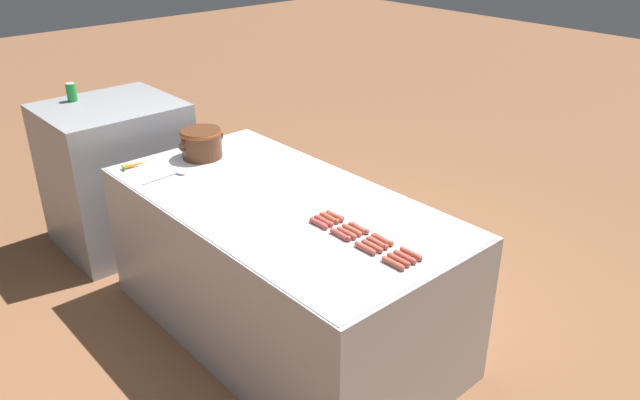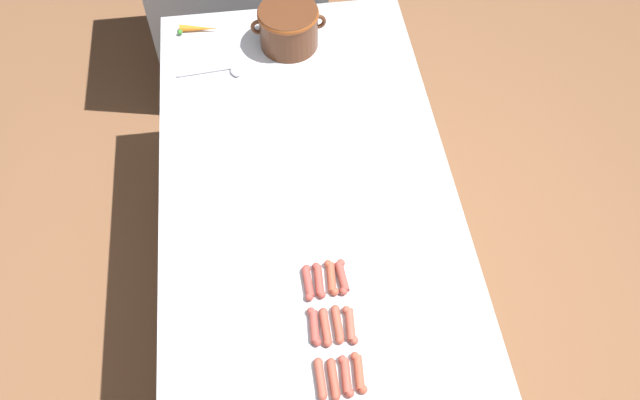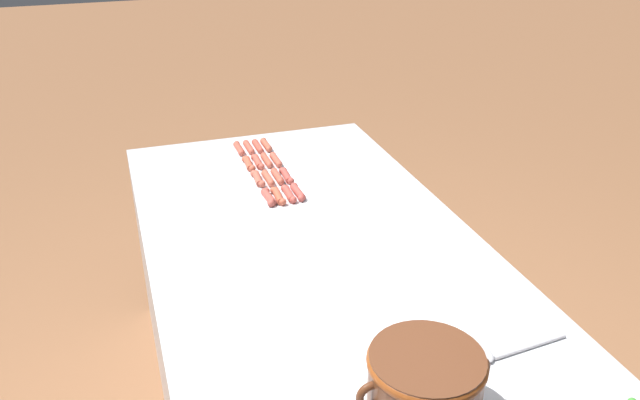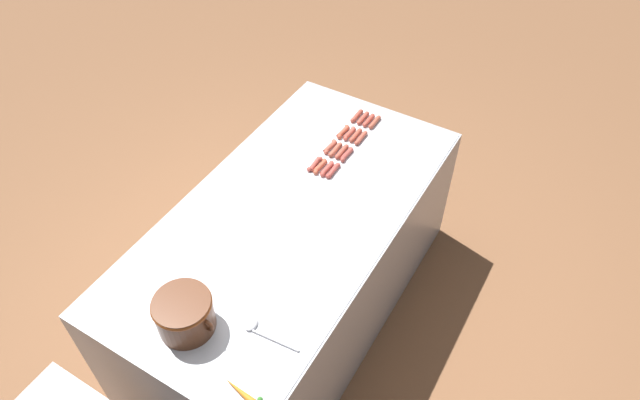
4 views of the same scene
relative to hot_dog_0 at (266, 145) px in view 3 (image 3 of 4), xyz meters
The scene contains 19 objects.
griddle_counter 0.96m from the hot_dog_0, 86.71° to the left, with size 1.06×2.06×0.85m.
hot_dog_0 is the anchor object (origin of this frame).
hot_dog_1 0.17m from the hot_dog_0, 89.31° to the left, with size 0.03×0.13×0.03m.
hot_dog_2 0.34m from the hot_dog_0, 89.27° to the left, with size 0.03×0.13×0.03m.
hot_dog_3 0.49m from the hot_dog_0, 89.55° to the left, with size 0.03×0.13×0.03m.
hot_dog_4 0.04m from the hot_dog_0, ahead, with size 0.03×0.13×0.03m.
hot_dog_5 0.17m from the hot_dog_0, 76.41° to the left, with size 0.03×0.13×0.03m.
hot_dog_6 0.33m from the hot_dog_0, 83.27° to the left, with size 0.03×0.13×0.03m.
hot_dog_7 0.50m from the hot_dog_0, 85.37° to the left, with size 0.03×0.13×0.03m.
hot_dog_8 0.08m from the hot_dog_0, ahead, with size 0.03×0.13×0.03m.
hot_dog_9 0.19m from the hot_dog_0, 65.15° to the left, with size 0.03×0.13×0.03m.
hot_dog_10 0.34m from the hot_dog_0, 76.93° to the left, with size 0.03×0.13×0.03m.
hot_dog_11 0.50m from the hot_dog_0, 80.72° to the left, with size 0.03×0.13×0.03m.
hot_dog_12 0.12m from the hot_dog_0, ahead, with size 0.03×0.13×0.03m.
hot_dog_13 0.21m from the hot_dog_0, 55.95° to the left, with size 0.03×0.13×0.03m.
hot_dog_14 0.35m from the hot_dog_0, 70.46° to the left, with size 0.03×0.13×0.03m.
hot_dog_15 0.51m from the hot_dog_0, 76.78° to the left, with size 0.04×0.13×0.03m.
bean_pot 1.64m from the hot_dog_0, 87.74° to the left, with size 0.31×0.25×0.18m.
serving_spoon 1.51m from the hot_dog_0, 98.09° to the left, with size 0.27×0.07×0.02m.
Camera 3 is at (0.56, 1.71, 1.92)m, focal length 36.46 mm.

